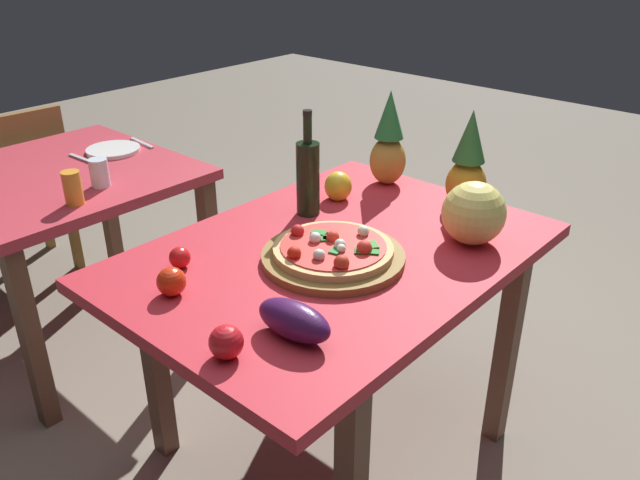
{
  "coord_description": "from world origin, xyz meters",
  "views": [
    {
      "loc": [
        -1.28,
        -1.09,
        1.63
      ],
      "look_at": [
        -0.06,
        0.01,
        0.8
      ],
      "focal_mm": 36.16,
      "sensor_mm": 36.0,
      "label": 1
    }
  ],
  "objects_px": {
    "dining_chair": "(22,184)",
    "display_table": "(334,275)",
    "wine_bottle": "(308,176)",
    "drinking_glass_water": "(99,173)",
    "tomato_by_bottle": "(171,282)",
    "tomato_beside_pepper": "(180,257)",
    "drinking_glass_juice": "(73,188)",
    "pineapple_right": "(468,165)",
    "knife_utensil": "(142,143)",
    "tomato_at_corner": "(226,342)",
    "background_table": "(65,198)",
    "pizza": "(333,249)",
    "eggplant": "(294,320)",
    "dinner_plate": "(113,150)",
    "fork_utensil": "(83,159)",
    "melon": "(474,213)",
    "pineapple_left": "(389,143)",
    "bell_pepper": "(338,186)",
    "pizza_board": "(333,257)"
  },
  "relations": [
    {
      "from": "bell_pepper",
      "to": "melon",
      "type": "bearing_deg",
      "value": -88.42
    },
    {
      "from": "pizza",
      "to": "pineapple_right",
      "type": "bearing_deg",
      "value": -7.62
    },
    {
      "from": "pizza",
      "to": "knife_utensil",
      "type": "bearing_deg",
      "value": 78.94
    },
    {
      "from": "background_table",
      "to": "tomato_by_bottle",
      "type": "relative_size",
      "value": 11.7
    },
    {
      "from": "dining_chair",
      "to": "drinking_glass_juice",
      "type": "xyz_separation_m",
      "value": [
        -0.24,
        -1.01,
        0.33
      ]
    },
    {
      "from": "tomato_by_bottle",
      "to": "fork_utensil",
      "type": "distance_m",
      "value": 1.18
    },
    {
      "from": "tomato_by_bottle",
      "to": "tomato_at_corner",
      "type": "xyz_separation_m",
      "value": [
        -0.08,
        -0.31,
        0.0
      ]
    },
    {
      "from": "melon",
      "to": "pineapple_left",
      "type": "bearing_deg",
      "value": 65.21
    },
    {
      "from": "wine_bottle",
      "to": "drinking_glass_water",
      "type": "distance_m",
      "value": 0.8
    },
    {
      "from": "drinking_glass_water",
      "to": "pizza_board",
      "type": "bearing_deg",
      "value": -82.62
    },
    {
      "from": "fork_utensil",
      "to": "knife_utensil",
      "type": "height_order",
      "value": "same"
    },
    {
      "from": "pineapple_right",
      "to": "knife_utensil",
      "type": "distance_m",
      "value": 1.43
    },
    {
      "from": "dining_chair",
      "to": "drinking_glass_juice",
      "type": "relative_size",
      "value": 7.25
    },
    {
      "from": "fork_utensil",
      "to": "pizza",
      "type": "bearing_deg",
      "value": -91.39
    },
    {
      "from": "tomato_beside_pepper",
      "to": "tomato_at_corner",
      "type": "relative_size",
      "value": 0.77
    },
    {
      "from": "melon",
      "to": "drinking_glass_water",
      "type": "bearing_deg",
      "value": 111.98
    },
    {
      "from": "background_table",
      "to": "knife_utensil",
      "type": "relative_size",
      "value": 4.98
    },
    {
      "from": "display_table",
      "to": "tomato_beside_pepper",
      "type": "xyz_separation_m",
      "value": [
        -0.37,
        0.25,
        0.12
      ]
    },
    {
      "from": "background_table",
      "to": "tomato_beside_pepper",
      "type": "xyz_separation_m",
      "value": [
        -0.16,
        -0.96,
        0.14
      ]
    },
    {
      "from": "background_table",
      "to": "tomato_by_bottle",
      "type": "height_order",
      "value": "tomato_by_bottle"
    },
    {
      "from": "bell_pepper",
      "to": "drinking_glass_water",
      "type": "height_order",
      "value": "drinking_glass_water"
    },
    {
      "from": "bell_pepper",
      "to": "drinking_glass_juice",
      "type": "distance_m",
      "value": 0.9
    },
    {
      "from": "wine_bottle",
      "to": "eggplant",
      "type": "distance_m",
      "value": 0.71
    },
    {
      "from": "pizza_board",
      "to": "fork_utensil",
      "type": "bearing_deg",
      "value": 91.2
    },
    {
      "from": "drinking_glass_juice",
      "to": "pizza_board",
      "type": "bearing_deg",
      "value": -73.29
    },
    {
      "from": "dining_chair",
      "to": "pineapple_right",
      "type": "relative_size",
      "value": 2.54
    },
    {
      "from": "pineapple_left",
      "to": "dinner_plate",
      "type": "relative_size",
      "value": 1.56
    },
    {
      "from": "knife_utensil",
      "to": "drinking_glass_water",
      "type": "bearing_deg",
      "value": -136.11
    },
    {
      "from": "tomato_beside_pepper",
      "to": "drinking_glass_water",
      "type": "height_order",
      "value": "drinking_glass_water"
    },
    {
      "from": "tomato_by_bottle",
      "to": "drinking_glass_juice",
      "type": "relative_size",
      "value": 0.65
    },
    {
      "from": "melon",
      "to": "tomato_beside_pepper",
      "type": "distance_m",
      "value": 0.86
    },
    {
      "from": "display_table",
      "to": "pineapple_left",
      "type": "relative_size",
      "value": 3.71
    },
    {
      "from": "wine_bottle",
      "to": "knife_utensil",
      "type": "relative_size",
      "value": 1.93
    },
    {
      "from": "tomato_beside_pepper",
      "to": "drinking_glass_water",
      "type": "xyz_separation_m",
      "value": [
        0.18,
        0.71,
        0.02
      ]
    },
    {
      "from": "display_table",
      "to": "wine_bottle",
      "type": "xyz_separation_m",
      "value": [
        0.14,
        0.23,
        0.22
      ]
    },
    {
      "from": "wine_bottle",
      "to": "tomato_beside_pepper",
      "type": "bearing_deg",
      "value": 177.93
    },
    {
      "from": "tomato_at_corner",
      "to": "drinking_glass_juice",
      "type": "xyz_separation_m",
      "value": [
        0.22,
        1.04,
        0.02
      ]
    },
    {
      "from": "tomato_by_bottle",
      "to": "tomato_beside_pepper",
      "type": "relative_size",
      "value": 1.26
    },
    {
      "from": "eggplant",
      "to": "drinking_glass_juice",
      "type": "bearing_deg",
      "value": 86.68
    },
    {
      "from": "tomato_by_bottle",
      "to": "knife_utensil",
      "type": "bearing_deg",
      "value": 59.06
    },
    {
      "from": "pineapple_left",
      "to": "drinking_glass_juice",
      "type": "relative_size",
      "value": 2.93
    },
    {
      "from": "wine_bottle",
      "to": "dinner_plate",
      "type": "height_order",
      "value": "wine_bottle"
    },
    {
      "from": "pizza_board",
      "to": "drinking_glass_juice",
      "type": "relative_size",
      "value": 3.49
    },
    {
      "from": "dinner_plate",
      "to": "pizza",
      "type": "bearing_deg",
      "value": -95.05
    },
    {
      "from": "dining_chair",
      "to": "display_table",
      "type": "bearing_deg",
      "value": 95.36
    },
    {
      "from": "pizza",
      "to": "eggplant",
      "type": "relative_size",
      "value": 1.71
    },
    {
      "from": "background_table",
      "to": "drinking_glass_juice",
      "type": "height_order",
      "value": "drinking_glass_juice"
    },
    {
      "from": "tomato_at_corner",
      "to": "fork_utensil",
      "type": "xyz_separation_m",
      "value": [
        0.47,
        1.42,
        -0.04
      ]
    },
    {
      "from": "dining_chair",
      "to": "drinking_glass_water",
      "type": "height_order",
      "value": "drinking_glass_water"
    },
    {
      "from": "pizza",
      "to": "tomato_beside_pepper",
      "type": "distance_m",
      "value": 0.43
    }
  ]
}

